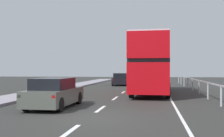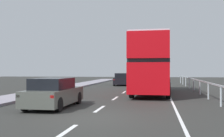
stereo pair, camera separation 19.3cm
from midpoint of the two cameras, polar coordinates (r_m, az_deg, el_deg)
ground_plane at (r=11.35m, az=-4.75°, el=-9.73°), size 75.77×120.00×0.10m
lane_paint_markings at (r=19.26m, az=7.37°, el=-5.65°), size 3.61×46.00×0.01m
bridge_side_railing at (r=20.17m, az=17.53°, el=-2.96°), size 0.10×42.00×1.06m
double_decker_bus_red at (r=21.98m, az=7.85°, el=0.89°), size 2.96×10.84×4.20m
hatchback_car_near at (r=14.05m, az=-11.85°, el=-4.87°), size 1.78×4.36×1.42m
sedan_car_ahead at (r=33.25m, az=1.64°, el=-2.20°), size 1.93×4.57×1.42m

